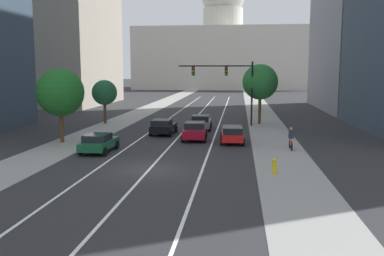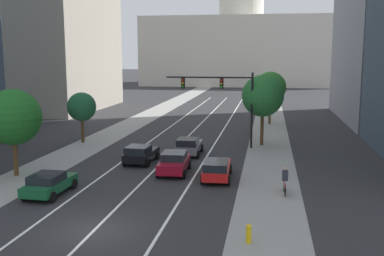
{
  "view_description": "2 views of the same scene",
  "coord_description": "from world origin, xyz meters",
  "px_view_note": "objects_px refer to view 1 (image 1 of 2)",
  "views": [
    {
      "loc": [
        5.39,
        -24.84,
        6.08
      ],
      "look_at": [
        1.27,
        12.22,
        0.9
      ],
      "focal_mm": 39.62,
      "sensor_mm": 36.0,
      "label": 1
    },
    {
      "loc": [
        8.25,
        -19.95,
        8.49
      ],
      "look_at": [
        1.4,
        20.35,
        1.86
      ],
      "focal_mm": 42.4,
      "sensor_mm": 36.0,
      "label": 2
    }
  ],
  "objects_px": {
    "cyclist": "(291,139)",
    "street_tree_far_right": "(261,80)",
    "capitol_building": "(223,52)",
    "car_red": "(232,134)",
    "car_green": "(99,143)",
    "traffic_signal_mast": "(229,79)",
    "street_tree_mid_left": "(104,93)",
    "car_black": "(163,127)",
    "car_crimson": "(195,131)",
    "street_tree_mid_right": "(260,82)",
    "street_tree_near_left": "(60,92)",
    "car_gray": "(201,122)",
    "fire_hydrant": "(275,166)"
  },
  "relations": [
    {
      "from": "capitol_building",
      "to": "street_tree_near_left",
      "type": "relative_size",
      "value": 8.65
    },
    {
      "from": "fire_hydrant",
      "to": "street_tree_far_right",
      "type": "bearing_deg",
      "value": 88.6
    },
    {
      "from": "car_red",
      "to": "traffic_signal_mast",
      "type": "xyz_separation_m",
      "value": [
        -0.59,
        11.21,
        4.21
      ]
    },
    {
      "from": "street_tree_mid_left",
      "to": "car_black",
      "type": "bearing_deg",
      "value": -42.82
    },
    {
      "from": "capitol_building",
      "to": "car_red",
      "type": "distance_m",
      "value": 101.44
    },
    {
      "from": "capitol_building",
      "to": "car_green",
      "type": "relative_size",
      "value": 12.84
    },
    {
      "from": "car_black",
      "to": "cyclist",
      "type": "height_order",
      "value": "cyclist"
    },
    {
      "from": "traffic_signal_mast",
      "to": "car_red",
      "type": "bearing_deg",
      "value": -86.98
    },
    {
      "from": "street_tree_far_right",
      "to": "fire_hydrant",
      "type": "bearing_deg",
      "value": -91.4
    },
    {
      "from": "car_black",
      "to": "street_tree_near_left",
      "type": "distance_m",
      "value": 9.84
    },
    {
      "from": "car_gray",
      "to": "fire_hydrant",
      "type": "relative_size",
      "value": 4.52
    },
    {
      "from": "car_red",
      "to": "cyclist",
      "type": "height_order",
      "value": "cyclist"
    },
    {
      "from": "car_crimson",
      "to": "street_tree_near_left",
      "type": "distance_m",
      "value": 11.72
    },
    {
      "from": "car_gray",
      "to": "fire_hydrant",
      "type": "height_order",
      "value": "car_gray"
    },
    {
      "from": "capitol_building",
      "to": "car_black",
      "type": "xyz_separation_m",
      "value": [
        -1.62,
        -96.97,
        -10.66
      ]
    },
    {
      "from": "capitol_building",
      "to": "car_black",
      "type": "height_order",
      "value": "capitol_building"
    },
    {
      "from": "car_crimson",
      "to": "cyclist",
      "type": "xyz_separation_m",
      "value": [
        7.75,
        -3.75,
        0.05
      ]
    },
    {
      "from": "capitol_building",
      "to": "car_crimson",
      "type": "bearing_deg",
      "value": -89.07
    },
    {
      "from": "car_gray",
      "to": "fire_hydrant",
      "type": "xyz_separation_m",
      "value": [
        5.9,
        -17.64,
        -0.33
      ]
    },
    {
      "from": "car_black",
      "to": "car_crimson",
      "type": "height_order",
      "value": "car_crimson"
    },
    {
      "from": "traffic_signal_mast",
      "to": "street_tree_mid_right",
      "type": "distance_m",
      "value": 3.76
    },
    {
      "from": "car_black",
      "to": "cyclist",
      "type": "xyz_separation_m",
      "value": [
        10.99,
        -6.31,
        0.08
      ]
    },
    {
      "from": "car_green",
      "to": "car_gray",
      "type": "relative_size",
      "value": 1.01
    },
    {
      "from": "car_red",
      "to": "capitol_building",
      "type": "bearing_deg",
      "value": 0.21
    },
    {
      "from": "car_gray",
      "to": "street_tree_mid_right",
      "type": "bearing_deg",
      "value": -49.72
    },
    {
      "from": "car_gray",
      "to": "street_tree_mid_left",
      "type": "distance_m",
      "value": 12.18
    },
    {
      "from": "car_green",
      "to": "car_crimson",
      "type": "relative_size",
      "value": 0.96
    },
    {
      "from": "fire_hydrant",
      "to": "street_tree_mid_right",
      "type": "xyz_separation_m",
      "value": [
        0.18,
        23.05,
        4.21
      ]
    },
    {
      "from": "street_tree_far_right",
      "to": "car_green",
      "type": "bearing_deg",
      "value": -112.83
    },
    {
      "from": "car_green",
      "to": "cyclist",
      "type": "height_order",
      "value": "cyclist"
    },
    {
      "from": "car_crimson",
      "to": "street_tree_near_left",
      "type": "height_order",
      "value": "street_tree_near_left"
    },
    {
      "from": "capitol_building",
      "to": "car_black",
      "type": "distance_m",
      "value": 97.57
    },
    {
      "from": "street_tree_mid_right",
      "to": "street_tree_near_left",
      "type": "relative_size",
      "value": 1.08
    },
    {
      "from": "street_tree_mid_right",
      "to": "street_tree_mid_left",
      "type": "bearing_deg",
      "value": -174.91
    },
    {
      "from": "car_black",
      "to": "street_tree_mid_right",
      "type": "bearing_deg",
      "value": -43.9
    },
    {
      "from": "car_black",
      "to": "fire_hydrant",
      "type": "relative_size",
      "value": 4.5
    },
    {
      "from": "car_green",
      "to": "car_crimson",
      "type": "height_order",
      "value": "car_crimson"
    },
    {
      "from": "cyclist",
      "to": "car_crimson",
      "type": "bearing_deg",
      "value": 62.69
    },
    {
      "from": "car_red",
      "to": "street_tree_mid_right",
      "type": "xyz_separation_m",
      "value": [
        2.83,
        12.73,
        3.9
      ]
    },
    {
      "from": "car_green",
      "to": "capitol_building",
      "type": "bearing_deg",
      "value": -1.4
    },
    {
      "from": "car_green",
      "to": "car_crimson",
      "type": "xyz_separation_m",
      "value": [
        6.47,
        6.36,
        0.07
      ]
    },
    {
      "from": "traffic_signal_mast",
      "to": "street_tree_mid_left",
      "type": "height_order",
      "value": "traffic_signal_mast"
    },
    {
      "from": "capitol_building",
      "to": "street_tree_far_right",
      "type": "bearing_deg",
      "value": -83.54
    },
    {
      "from": "street_tree_mid_right",
      "to": "capitol_building",
      "type": "bearing_deg",
      "value": 95.0
    },
    {
      "from": "street_tree_far_right",
      "to": "street_tree_near_left",
      "type": "height_order",
      "value": "street_tree_far_right"
    },
    {
      "from": "cyclist",
      "to": "street_tree_far_right",
      "type": "distance_m",
      "value": 29.16
    },
    {
      "from": "car_black",
      "to": "fire_hydrant",
      "type": "bearing_deg",
      "value": -144.77
    },
    {
      "from": "street_tree_far_right",
      "to": "traffic_signal_mast",
      "type": "bearing_deg",
      "value": -105.27
    },
    {
      "from": "street_tree_mid_left",
      "to": "street_tree_near_left",
      "type": "height_order",
      "value": "street_tree_near_left"
    },
    {
      "from": "capitol_building",
      "to": "cyclist",
      "type": "xyz_separation_m",
      "value": [
        9.37,
        -103.28,
        -10.58
      ]
    }
  ]
}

